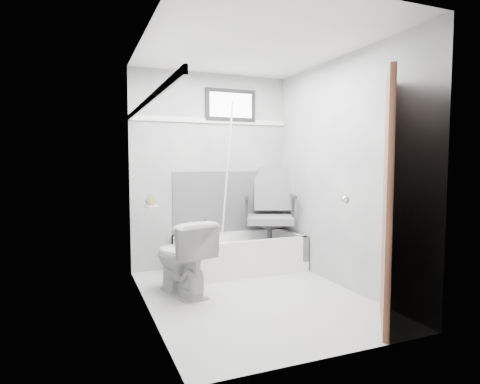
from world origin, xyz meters
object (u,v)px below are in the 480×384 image
door (442,204)px  toilet (182,258)px  bathtub (240,253)px  soap_bottle_a (151,200)px  soap_bottle_b (149,199)px  office_chair (270,212)px

door → toilet: bearing=134.5°
bathtub → soap_bottle_a: (-1.17, -0.75, 0.76)m
toilet → soap_bottle_b: size_ratio=7.36×
toilet → soap_bottle_b: (-0.32, -0.02, 0.59)m
bathtub → office_chair: office_chair is taller
bathtub → toilet: bearing=-145.5°
soap_bottle_b → office_chair: bearing=21.7°
door → soap_bottle_b: (-1.92, 1.60, -0.04)m
bathtub → office_chair: bearing=3.3°
office_chair → door: size_ratio=0.57×
office_chair → soap_bottle_a: office_chair is taller
bathtub → office_chair: 0.63m
soap_bottle_a → soap_bottle_b: bearing=90.0°
office_chair → soap_bottle_b: size_ratio=11.13×
office_chair → toilet: size_ratio=1.51×
soap_bottle_a → office_chair: bearing=26.0°
soap_bottle_b → toilet: bearing=4.2°
bathtub → toilet: toilet is taller
bathtub → soap_bottle_b: (-1.17, -0.61, 0.75)m
toilet → soap_bottle_a: (-0.32, -0.16, 0.60)m
office_chair → toilet: 1.44m
office_chair → soap_bottle_a: bearing=-130.4°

